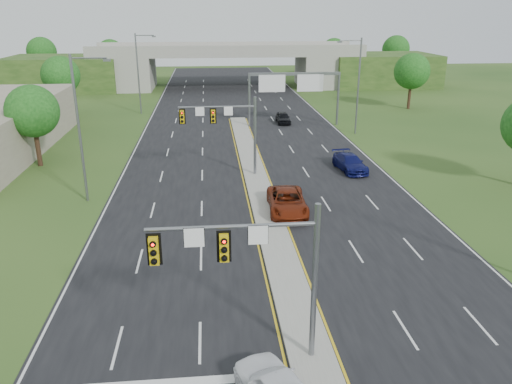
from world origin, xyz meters
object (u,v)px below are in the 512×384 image
Objects in this scene: sign_gantry at (293,84)px; car_far_c at (283,118)px; car_far_a at (287,202)px; signal_mast_far at (229,124)px; overpass at (228,68)px; signal_mast_near at (258,261)px; car_far_b at (350,163)px.

car_far_c is at bearing 118.95° from sign_gantry.
car_far_a is 1.39× the size of car_far_c.
car_far_c is (8.01, 21.69, -4.00)m from signal_mast_far.
overpass is 19.19× the size of car_far_c.
sign_gantry is 0.14× the size of overpass.
car_far_b is (11.06, 25.65, -3.97)m from signal_mast_near.
sign_gantry is at bearing -60.50° from car_far_c.
car_far_b is (11.06, 0.65, -3.97)m from signal_mast_far.
car_far_a is (-5.18, -28.75, -4.42)m from sign_gantry.
car_far_a is 11.90m from car_far_b.
signal_mast_far reaches higher than car_far_c.
signal_mast_far is 55.13m from overpass.
signal_mast_far reaches higher than car_far_b.
overpass is 13.83× the size of car_far_a.
signal_mast_near is 45.88m from sign_gantry.
signal_mast_far is 0.60× the size of sign_gantry.
sign_gantry is (8.95, 44.99, 0.51)m from signal_mast_near.
signal_mast_near is at bearing -101.25° from sign_gantry.
signal_mast_far is (0.00, 25.00, 0.00)m from signal_mast_near.
sign_gantry is at bearing -79.21° from overpass.
signal_mast_far is at bearing 90.00° from signal_mast_near.
overpass is 33.99m from car_far_c.
signal_mast_near reaches higher than car_far_b.
overpass is (2.26, 55.07, -1.17)m from signal_mast_far.
signal_mast_near and signal_mast_far have the same top height.
car_far_b is at bearing 66.68° from signal_mast_near.
overpass reaches higher than signal_mast_far.
signal_mast_far is 0.09× the size of overpass.
overpass reaches higher than car_far_c.
signal_mast_far is 1.68× the size of car_far_c.
car_far_b is at bearing -80.82° from overpass.
signal_mast_far is 23.46m from car_far_c.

